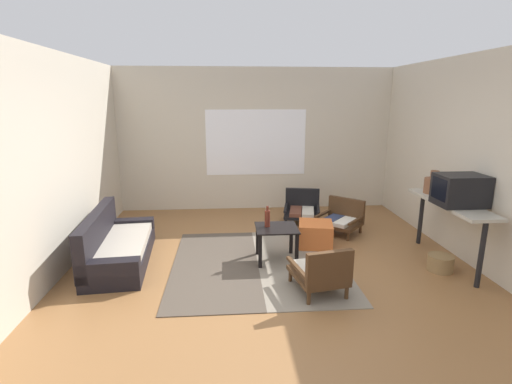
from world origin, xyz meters
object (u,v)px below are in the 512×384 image
(armchair_by_window, at_px, (302,208))
(ottoman_orange, at_px, (315,234))
(crt_television, at_px, (460,190))
(coffee_table, at_px, (276,235))
(armchair_corner, at_px, (341,218))
(couch, at_px, (116,247))
(wicker_basket, at_px, (440,263))
(clay_vase, at_px, (434,185))
(console_shelf, at_px, (450,209))
(glass_bottle, at_px, (267,218))
(armchair_striped_foreground, at_px, (321,272))

(armchair_by_window, xyz_separation_m, ottoman_orange, (-0.02, -1.16, -0.06))
(armchair_by_window, relative_size, crt_television, 1.30)
(coffee_table, xyz_separation_m, armchair_corner, (1.20, 1.05, -0.13))
(couch, bearing_deg, wicker_basket, -7.71)
(couch, xyz_separation_m, clay_vase, (4.35, 0.13, 0.74))
(console_shelf, distance_m, glass_bottle, 2.37)
(wicker_basket, bearing_deg, crt_television, 22.25)
(glass_bottle, bearing_deg, coffee_table, -19.44)
(armchair_by_window, distance_m, wicker_basket, 2.52)
(crt_television, bearing_deg, couch, 173.61)
(armchair_striped_foreground, height_order, armchair_corner, armchair_striped_foreground)
(armchair_striped_foreground, distance_m, armchair_corner, 2.14)
(clay_vase, bearing_deg, crt_television, -90.30)
(couch, xyz_separation_m, armchair_corner, (3.32, 0.95, 0.03))
(crt_television, xyz_separation_m, wicker_basket, (-0.19, -0.08, -0.93))
(console_shelf, relative_size, crt_television, 2.70)
(ottoman_orange, bearing_deg, armchair_striped_foreground, -100.59)
(armchair_corner, height_order, wicker_basket, armchair_corner)
(console_shelf, bearing_deg, crt_television, -91.12)
(armchair_striped_foreground, xyz_separation_m, glass_bottle, (-0.50, 0.97, 0.33))
(coffee_table, bearing_deg, console_shelf, -5.70)
(ottoman_orange, bearing_deg, crt_television, -28.65)
(armchair_by_window, relative_size, glass_bottle, 2.58)
(wicker_basket, bearing_deg, clay_vase, 74.65)
(couch, height_order, armchair_by_window, couch)
(crt_television, bearing_deg, wicker_basket, -157.75)
(couch, bearing_deg, armchair_corner, 15.91)
(armchair_striped_foreground, height_order, ottoman_orange, armchair_striped_foreground)
(armchair_corner, bearing_deg, console_shelf, -51.08)
(clay_vase, bearing_deg, wicker_basket, -105.35)
(couch, height_order, armchair_striped_foreground, couch)
(crt_television, xyz_separation_m, clay_vase, (0.00, 0.61, -0.07))
(armchair_striped_foreground, xyz_separation_m, crt_television, (1.85, 0.55, 0.77))
(wicker_basket, bearing_deg, coffee_table, 167.29)
(armchair_corner, height_order, clay_vase, clay_vase)
(armchair_striped_foreground, bearing_deg, glass_bottle, 117.07)
(armchair_corner, bearing_deg, couch, -164.09)
(armchair_striped_foreground, distance_m, console_shelf, 2.04)
(armchair_by_window, distance_m, ottoman_orange, 1.17)
(glass_bottle, height_order, wicker_basket, glass_bottle)
(armchair_striped_foreground, bearing_deg, clay_vase, 32.08)
(armchair_corner, distance_m, wicker_basket, 1.73)
(armchair_striped_foreground, relative_size, wicker_basket, 2.31)
(couch, relative_size, console_shelf, 1.17)
(couch, bearing_deg, coffee_table, -2.78)
(armchair_by_window, height_order, wicker_basket, armchair_by_window)
(console_shelf, bearing_deg, ottoman_orange, 156.08)
(coffee_table, xyz_separation_m, wicker_basket, (2.04, -0.46, -0.27))
(coffee_table, xyz_separation_m, armchair_striped_foreground, (0.38, -0.93, -0.10))
(ottoman_orange, height_order, glass_bottle, glass_bottle)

